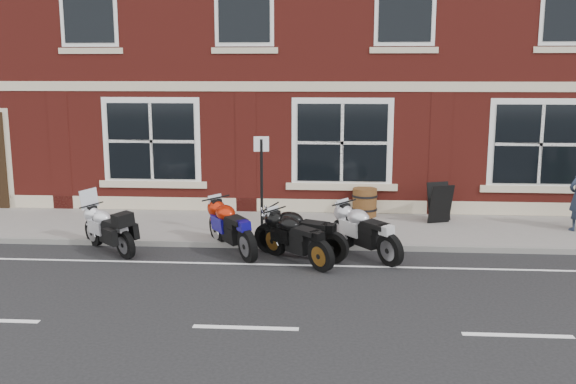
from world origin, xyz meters
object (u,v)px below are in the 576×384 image
at_px(moto_touring_silver, 108,227).
at_px(moto_naked_black, 299,231).
at_px(moto_sport_silver, 366,230).
at_px(barrel_planter, 365,202).
at_px(a_board_sign, 440,203).
at_px(moto_sport_red, 233,226).
at_px(parking_sign, 262,181).
at_px(moto_sport_black, 297,236).

xyz_separation_m(moto_touring_silver, moto_naked_black, (4.07, -0.16, 0.03)).
relative_size(moto_sport_silver, barrel_planter, 2.55).
bearing_deg(a_board_sign, moto_sport_red, -172.01).
bearing_deg(parking_sign, moto_sport_silver, -21.81).
distance_m(moto_sport_silver, moto_naked_black, 1.38).
bearing_deg(moto_naked_black, moto_sport_silver, -58.56).
relative_size(moto_sport_black, moto_sport_silver, 0.87).
height_order(moto_sport_red, a_board_sign, a_board_sign).
relative_size(moto_naked_black, parking_sign, 0.87).
bearing_deg(moto_sport_black, moto_sport_silver, -23.28).
xyz_separation_m(moto_sport_silver, parking_sign, (-2.23, 0.62, 0.89)).
xyz_separation_m(moto_touring_silver, a_board_sign, (7.38, 2.70, 0.08)).
relative_size(moto_sport_red, moto_naked_black, 0.98).
bearing_deg(moto_sport_silver, barrel_planter, 51.64).
xyz_separation_m(a_board_sign, barrel_planter, (-1.81, 0.55, -0.13)).
height_order(moto_naked_black, a_board_sign, a_board_sign).
xyz_separation_m(moto_sport_red, moto_sport_silver, (2.80, -0.11, -0.02)).
bearing_deg(barrel_planter, moto_sport_red, -132.97).
relative_size(moto_sport_red, moto_sport_black, 1.23).
relative_size(moto_naked_black, a_board_sign, 2.05).
distance_m(moto_sport_black, parking_sign, 1.68).
bearing_deg(moto_sport_silver, a_board_sign, 18.25).
relative_size(moto_touring_silver, moto_sport_silver, 0.83).
bearing_deg(moto_sport_red, moto_sport_black, -57.00).
height_order(moto_sport_black, moto_sport_silver, moto_sport_silver).
distance_m(moto_sport_silver, barrel_planter, 3.25).
xyz_separation_m(moto_sport_black, moto_naked_black, (0.03, 0.36, 0.02)).
xyz_separation_m(moto_sport_black, parking_sign, (-0.83, 1.14, 0.91)).
bearing_deg(moto_sport_red, moto_touring_silver, 149.83).
height_order(moto_sport_black, a_board_sign, a_board_sign).
distance_m(moto_touring_silver, parking_sign, 3.40).
height_order(moto_touring_silver, moto_sport_red, moto_touring_silver).
relative_size(a_board_sign, parking_sign, 0.42).
distance_m(moto_touring_silver, a_board_sign, 7.85).
distance_m(a_board_sign, barrel_planter, 1.89).
bearing_deg(moto_sport_silver, parking_sign, 128.19).
bearing_deg(moto_touring_silver, moto_sport_red, -45.19).
relative_size(moto_touring_silver, a_board_sign, 1.57).
height_order(moto_sport_silver, a_board_sign, a_board_sign).
relative_size(moto_touring_silver, moto_sport_red, 0.78).
bearing_deg(a_board_sign, moto_naked_black, -159.88).
height_order(moto_sport_red, moto_sport_silver, moto_sport_red).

